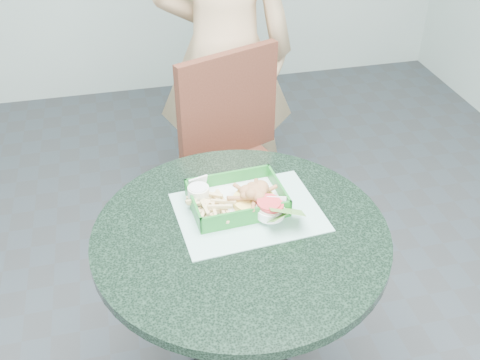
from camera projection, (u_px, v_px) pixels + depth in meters
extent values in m
cylinder|color=black|center=(241.00, 324.00, 1.77)|extent=(0.08, 0.08, 0.70)
cylinder|color=black|center=(241.00, 240.00, 1.57)|extent=(0.82, 0.82, 0.03)
cube|color=#4C3523|center=(240.00, 185.00, 2.26)|extent=(0.46, 0.46, 0.04)
cube|color=#4C3523|center=(228.00, 106.00, 2.27)|extent=(0.46, 0.04, 0.46)
cube|color=#4C3523|center=(203.00, 269.00, 2.20)|extent=(0.04, 0.04, 0.43)
cube|color=#4C3523|center=(298.00, 253.00, 2.28)|extent=(0.04, 0.04, 0.43)
cube|color=#4C3523|center=(187.00, 208.00, 2.51)|extent=(0.04, 0.04, 0.43)
cube|color=#4C3523|center=(272.00, 196.00, 2.59)|extent=(0.04, 0.04, 0.43)
imported|color=#DCB081|center=(223.00, 33.00, 2.33)|extent=(0.75, 0.57, 1.84)
cube|color=#8EBFB2|center=(248.00, 217.00, 1.62)|extent=(0.43, 0.33, 0.00)
cube|color=#197024|center=(237.00, 209.00, 1.64)|extent=(0.26, 0.19, 0.01)
cube|color=white|center=(237.00, 208.00, 1.64)|extent=(0.25, 0.18, 0.00)
cube|color=#197024|center=(230.00, 183.00, 1.70)|extent=(0.26, 0.01, 0.05)
cube|color=#197024|center=(244.00, 222.00, 1.55)|extent=(0.26, 0.01, 0.05)
cube|color=#197024|center=(280.00, 196.00, 1.65)|extent=(0.01, 0.19, 0.05)
cube|color=#197024|center=(193.00, 208.00, 1.60)|extent=(0.01, 0.19, 0.05)
cylinder|color=#E9C75D|center=(254.00, 207.00, 1.62)|extent=(0.12, 0.12, 0.02)
cylinder|color=white|center=(199.00, 196.00, 1.62)|extent=(0.06, 0.06, 0.03)
cylinder|color=white|center=(199.00, 191.00, 1.61)|extent=(0.05, 0.05, 0.00)
cylinder|color=white|center=(268.00, 218.00, 1.57)|extent=(0.08, 0.08, 0.03)
torus|color=beige|center=(269.00, 214.00, 1.56)|extent=(0.07, 0.07, 0.01)
cylinder|color=red|center=(269.00, 211.00, 1.56)|extent=(0.07, 0.07, 0.01)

